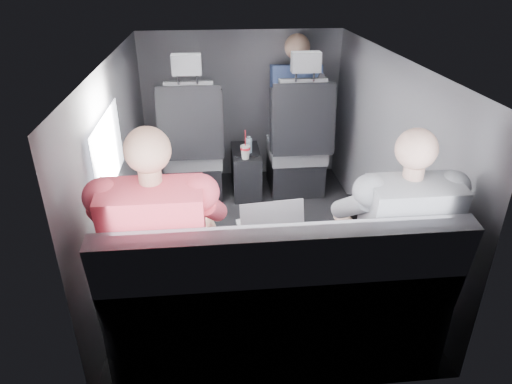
{
  "coord_description": "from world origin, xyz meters",
  "views": [
    {
      "loc": [
        -0.28,
        -2.81,
        1.87
      ],
      "look_at": [
        -0.0,
        -0.05,
        0.46
      ],
      "focal_mm": 32.0,
      "sensor_mm": 36.0,
      "label": 1
    }
  ],
  "objects": [
    {
      "name": "panel_right",
      "position": [
        0.9,
        0.0,
        0.68
      ],
      "size": [
        0.02,
        2.6,
        1.35
      ],
      "primitive_type": "cube",
      "color": "#56565B",
      "rests_on": "floor"
    },
    {
      "name": "passenger_front_right",
      "position": [
        0.46,
        1.1,
        0.76
      ],
      "size": [
        0.43,
        0.43,
        0.91
      ],
      "color": "navy",
      "rests_on": "front_seat_right"
    },
    {
      "name": "front_seat_right",
      "position": [
        0.45,
        0.84,
        0.4
      ],
      "size": [
        0.52,
        0.58,
        1.26
      ],
      "color": "black",
      "rests_on": "floor"
    },
    {
      "name": "panel_left",
      "position": [
        -0.9,
        0.0,
        0.68
      ],
      "size": [
        0.02,
        2.6,
        1.35
      ],
      "primitive_type": "cube",
      "color": "#56565B",
      "rests_on": "floor"
    },
    {
      "name": "rear_bench",
      "position": [
        0.0,
        -1.06,
        0.31
      ],
      "size": [
        1.6,
        0.57,
        0.92
      ],
      "color": "slate",
      "rests_on": "floor"
    },
    {
      "name": "passenger_rear_right",
      "position": [
        0.58,
        -0.97,
        0.64
      ],
      "size": [
        0.52,
        0.63,
        1.25
      ],
      "color": "navy",
      "rests_on": "rear_bench"
    },
    {
      "name": "laptop_black",
      "position": [
        0.53,
        -0.8,
        0.63
      ],
      "size": [
        0.39,
        0.4,
        0.24
      ],
      "color": "black",
      "rests_on": "passenger_rear_right"
    },
    {
      "name": "center_console",
      "position": [
        0.0,
        0.88,
        0.2
      ],
      "size": [
        0.24,
        0.48,
        0.41
      ],
      "color": "black",
      "rests_on": "floor"
    },
    {
      "name": "soda_cup",
      "position": [
        -0.02,
        0.7,
        0.46
      ],
      "size": [
        0.08,
        0.08,
        0.25
      ],
      "color": "white",
      "rests_on": "center_console"
    },
    {
      "name": "floor",
      "position": [
        0.0,
        0.0,
        0.0
      ],
      "size": [
        2.6,
        2.6,
        0.0
      ],
      "primitive_type": "plane",
      "color": "black",
      "rests_on": "ground"
    },
    {
      "name": "seatbelt",
      "position": [
        0.45,
        0.67,
        0.8
      ],
      "size": [
        0.35,
        0.11,
        0.59
      ],
      "primitive_type": "cube",
      "rotation": [
        -0.14,
        0.49,
        0.0
      ],
      "color": "black",
      "rests_on": "front_seat_right"
    },
    {
      "name": "panel_back",
      "position": [
        0.0,
        -1.3,
        0.68
      ],
      "size": [
        1.8,
        0.02,
        1.35
      ],
      "primitive_type": "cube",
      "color": "#56565B",
      "rests_on": "floor"
    },
    {
      "name": "front_seat_left",
      "position": [
        -0.45,
        0.84,
        0.4
      ],
      "size": [
        0.52,
        0.58,
        1.26
      ],
      "color": "black",
      "rests_on": "floor"
    },
    {
      "name": "passenger_rear_left",
      "position": [
        -0.55,
        -0.97,
        0.66
      ],
      "size": [
        0.55,
        0.66,
        1.29
      ],
      "color": "#303035",
      "rests_on": "rear_bench"
    },
    {
      "name": "water_bottle",
      "position": [
        0.02,
        0.81,
        0.47
      ],
      "size": [
        0.05,
        0.05,
        0.15
      ],
      "color": "#A8CAE3",
      "rests_on": "center_console"
    },
    {
      "name": "panel_front",
      "position": [
        0.0,
        1.3,
        0.68
      ],
      "size": [
        1.8,
        0.02,
        1.35
      ],
      "primitive_type": "cube",
      "color": "#56565B",
      "rests_on": "floor"
    },
    {
      "name": "side_window",
      "position": [
        -0.88,
        -0.3,
        0.9
      ],
      "size": [
        0.02,
        0.75,
        0.42
      ],
      "primitive_type": "cube",
      "color": "white",
      "rests_on": "panel_left"
    },
    {
      "name": "ceiling",
      "position": [
        0.0,
        0.0,
        1.35
      ],
      "size": [
        2.6,
        2.6,
        0.0
      ],
      "primitive_type": "plane",
      "rotation": [
        3.14,
        0.0,
        0.0
      ],
      "color": "#B2B2AD",
      "rests_on": "panel_back"
    },
    {
      "name": "laptop_silver",
      "position": [
        -0.0,
        -0.78,
        0.63
      ],
      "size": [
        0.35,
        0.32,
        0.23
      ],
      "color": "#B9B9BE",
      "rests_on": "rear_bench"
    },
    {
      "name": "laptop_white",
      "position": [
        -0.59,
        -0.78,
        0.64
      ],
      "size": [
        0.37,
        0.35,
        0.26
      ],
      "color": "silver",
      "rests_on": "passenger_rear_left"
    }
  ]
}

